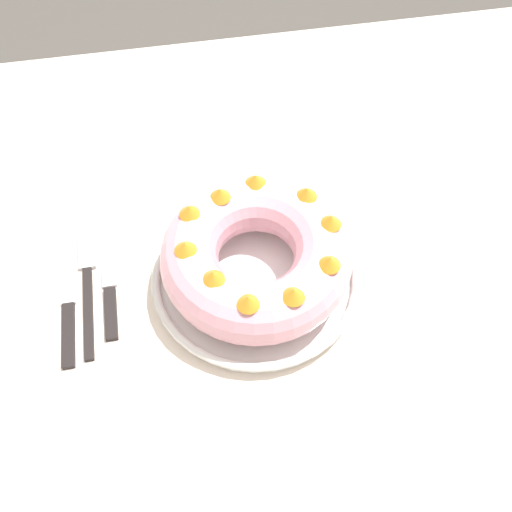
% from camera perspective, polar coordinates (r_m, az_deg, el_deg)
% --- Properties ---
extents(ground_plane, '(8.00, 8.00, 0.00)m').
position_cam_1_polar(ground_plane, '(1.50, -0.62, -18.10)').
color(ground_plane, '#4C4742').
extents(dining_table, '(1.50, 1.14, 0.73)m').
position_cam_1_polar(dining_table, '(0.89, -1.00, -6.16)').
color(dining_table, beige).
rests_on(dining_table, ground_plane).
extents(serving_dish, '(0.29, 0.29, 0.03)m').
position_cam_1_polar(serving_dish, '(0.83, 0.00, -1.99)').
color(serving_dish, white).
rests_on(serving_dish, dining_table).
extents(bundt_cake, '(0.25, 0.25, 0.09)m').
position_cam_1_polar(bundt_cake, '(0.78, 0.00, 0.05)').
color(bundt_cake, '#E09EAD').
rests_on(bundt_cake, serving_dish).
extents(fork, '(0.02, 0.20, 0.01)m').
position_cam_1_polar(fork, '(0.86, -15.73, -2.70)').
color(fork, black).
rests_on(fork, dining_table).
extents(serving_knife, '(0.02, 0.21, 0.01)m').
position_cam_1_polar(serving_knife, '(0.85, -17.43, -4.63)').
color(serving_knife, black).
rests_on(serving_knife, dining_table).
extents(cake_knife, '(0.02, 0.18, 0.01)m').
position_cam_1_polar(cake_knife, '(0.85, -13.76, -3.04)').
color(cake_knife, black).
rests_on(cake_knife, dining_table).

